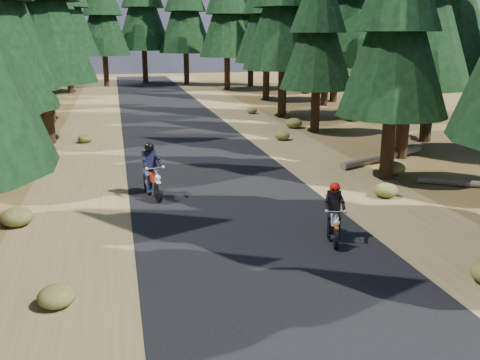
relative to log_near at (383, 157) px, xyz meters
name	(u,v)px	position (x,y,z in m)	size (l,w,h in m)	color
ground	(253,237)	(-7.28, -7.03, -0.16)	(120.00, 120.00, 0.00)	#4C3A1B
road	(217,185)	(-7.28, -2.03, -0.15)	(6.00, 100.00, 0.01)	black
shoulder_l	(78,193)	(-11.88, -2.03, -0.16)	(3.20, 100.00, 0.01)	brown
shoulder_r	(342,177)	(-2.68, -2.03, -0.16)	(3.20, 100.00, 0.01)	brown
log_near	(383,157)	(0.00, 0.00, 0.00)	(0.32, 0.32, 5.03)	#4C4233
understory_shrubs	(205,161)	(-7.29, 0.44, 0.10)	(14.95, 30.26, 0.60)	#474C1E
rider_lead	(334,222)	(-5.40, -7.74, 0.33)	(0.95, 1.71, 1.46)	white
rider_follow	(152,179)	(-9.53, -2.98, 0.42)	(0.96, 2.01, 1.72)	#A7210B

